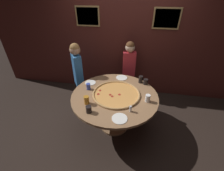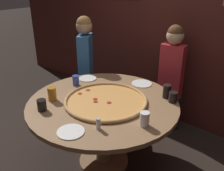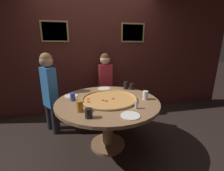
% 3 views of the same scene
% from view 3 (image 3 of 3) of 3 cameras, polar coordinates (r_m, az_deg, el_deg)
% --- Properties ---
extents(ground_plane, '(24.00, 24.00, 0.00)m').
position_cam_3_polar(ground_plane, '(2.50, -1.54, -21.66)').
color(ground_plane, black).
extents(back_wall, '(6.40, 0.08, 2.60)m').
position_cam_3_polar(back_wall, '(3.31, -6.04, 11.81)').
color(back_wall, '#4C1E19').
rests_on(back_wall, ground_plane).
extents(dining_table, '(1.45, 1.45, 0.74)m').
position_cam_3_polar(dining_table, '(2.19, -1.65, -9.14)').
color(dining_table, '#936B47').
rests_on(dining_table, ground_plane).
extents(giant_pizza, '(0.80, 0.80, 0.03)m').
position_cam_3_polar(giant_pizza, '(2.15, -1.10, -5.06)').
color(giant_pizza, '#E0994C').
rests_on(giant_pizza, dining_table).
extents(drink_cup_by_shaker, '(0.08, 0.08, 0.12)m').
position_cam_3_polar(drink_cup_by_shaker, '(2.20, 12.58, -3.65)').
color(drink_cup_by_shaker, white).
rests_on(drink_cup_by_shaker, dining_table).
extents(drink_cup_front_edge, '(0.08, 0.08, 0.13)m').
position_cam_3_polar(drink_cup_front_edge, '(2.65, 5.29, 0.05)').
color(drink_cup_front_edge, black).
rests_on(drink_cup_front_edge, dining_table).
extents(drink_cup_beside_pizza, '(0.08, 0.08, 0.10)m').
position_cam_3_polar(drink_cup_beside_pizza, '(1.64, -8.87, -10.40)').
color(drink_cup_beside_pizza, black).
rests_on(drink_cup_beside_pizza, dining_table).
extents(drink_cup_centre_back, '(0.08, 0.08, 0.10)m').
position_cam_3_polar(drink_cup_centre_back, '(2.64, 7.46, -0.40)').
color(drink_cup_centre_back, black).
rests_on(drink_cup_centre_back, dining_table).
extents(drink_cup_far_right, '(0.08, 0.08, 0.13)m').
position_cam_3_polar(drink_cup_far_right, '(1.80, -12.18, -7.73)').
color(drink_cup_far_right, '#BC7A23').
rests_on(drink_cup_far_right, dining_table).
extents(drink_cup_near_left, '(0.07, 0.07, 0.11)m').
position_cam_3_polar(drink_cup_near_left, '(2.17, -14.73, -4.21)').
color(drink_cup_near_left, '#384CB7').
rests_on(drink_cup_near_left, dining_table).
extents(white_plate_left_side, '(0.22, 0.22, 0.01)m').
position_cam_3_polar(white_plate_left_side, '(1.70, 7.02, -11.27)').
color(white_plate_left_side, white).
rests_on(white_plate_left_side, dining_table).
extents(white_plate_far_back, '(0.20, 0.20, 0.01)m').
position_cam_3_polar(white_plate_far_back, '(2.38, -15.26, -3.79)').
color(white_plate_far_back, white).
rests_on(white_plate_far_back, dining_table).
extents(white_plate_near_front, '(0.22, 0.22, 0.01)m').
position_cam_3_polar(white_plate_near_front, '(2.69, -3.01, -1.09)').
color(white_plate_near_front, white).
rests_on(white_plate_near_front, dining_table).
extents(condiment_shaker, '(0.04, 0.04, 0.10)m').
position_cam_3_polar(condiment_shaker, '(1.87, 9.20, -7.27)').
color(condiment_shaker, silver).
rests_on(condiment_shaker, dining_table).
extents(diner_centre_back, '(0.34, 0.20, 1.34)m').
position_cam_3_polar(diner_centre_back, '(3.15, -2.60, 1.64)').
color(diner_centre_back, '#232328').
rests_on(diner_centre_back, ground_plane).
extents(diner_side_left, '(0.30, 0.35, 1.38)m').
position_cam_3_polar(diner_side_left, '(2.72, -22.75, -1.24)').
color(diner_side_left, '#232328').
rests_on(diner_side_left, ground_plane).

